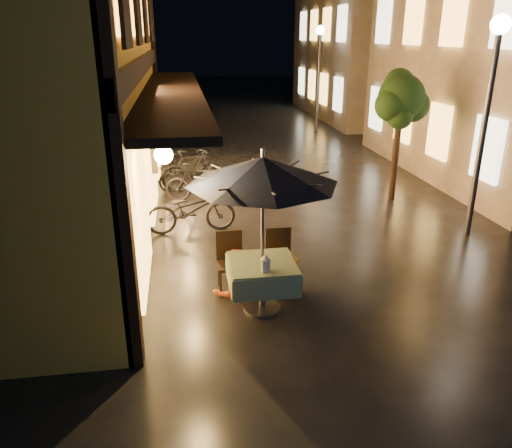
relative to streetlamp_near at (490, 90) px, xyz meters
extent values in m
plane|color=black|center=(-3.00, -2.00, -2.92)|extent=(90.00, 90.00, 0.00)
cube|color=gold|center=(-8.75, 2.00, 0.58)|extent=(4.50, 11.00, 7.00)
cube|color=black|center=(-6.47, 2.00, 0.38)|extent=(0.12, 11.00, 0.35)
cube|color=black|center=(-5.90, 2.00, -0.17)|extent=(1.20, 10.50, 0.12)
cube|color=#F6AE47|center=(-6.44, 3.50, 1.68)|extent=(0.10, 0.90, 1.50)
cube|color=#F6AE47|center=(-6.44, 6.00, 1.68)|extent=(0.10, 0.90, 1.50)
cube|color=#F6AE47|center=(-6.44, -1.50, -1.52)|extent=(0.10, 2.20, 2.40)
cube|color=#F6AE47|center=(-6.44, 2.00, -1.52)|extent=(0.10, 2.20, 2.40)
cube|color=#F6AE47|center=(-6.44, 5.50, -1.52)|extent=(0.10, 2.20, 2.40)
cube|color=#F6AE47|center=(0.95, 1.20, -1.42)|extent=(0.10, 1.00, 1.40)
cube|color=#F6AE47|center=(0.95, 1.20, 1.38)|extent=(0.10, 1.00, 1.40)
cube|color=#F6AE47|center=(0.95, 3.40, -1.42)|extent=(0.10, 1.00, 1.40)
cube|color=#F6AE47|center=(0.95, 3.40, 1.38)|extent=(0.10, 1.00, 1.40)
cube|color=#F6AE47|center=(0.95, 5.60, -1.42)|extent=(0.10, 1.00, 1.40)
cube|color=#F6AE47|center=(0.95, 5.60, 1.38)|extent=(0.10, 1.00, 1.40)
cube|color=#F6AE47|center=(0.95, 7.80, -1.42)|extent=(0.10, 1.00, 1.40)
cube|color=#F6AE47|center=(0.95, 7.80, 1.38)|extent=(0.10, 1.00, 1.40)
cube|color=#BAAE8F|center=(4.50, 16.00, 0.58)|extent=(7.00, 10.00, 7.00)
cube|color=#F6AE47|center=(0.95, 12.20, -1.42)|extent=(0.10, 1.00, 1.40)
cube|color=#F6AE47|center=(0.95, 12.20, 1.38)|extent=(0.10, 1.00, 1.40)
cube|color=#F6AE47|center=(0.95, 14.40, -1.42)|extent=(0.10, 1.00, 1.40)
cube|color=#F6AE47|center=(0.95, 14.40, 1.38)|extent=(0.10, 1.00, 1.40)
cube|color=#F6AE47|center=(0.95, 16.60, -1.42)|extent=(0.10, 1.00, 1.40)
cube|color=#F6AE47|center=(0.95, 16.60, 1.38)|extent=(0.10, 1.00, 1.40)
cube|color=#F6AE47|center=(0.95, 18.80, -1.42)|extent=(0.10, 1.00, 1.40)
cube|color=#F6AE47|center=(0.95, 18.80, 1.38)|extent=(0.10, 1.00, 1.40)
cylinder|color=black|center=(-0.60, 2.50, -1.82)|extent=(0.16, 0.16, 2.20)
sphere|color=black|center=(-0.60, 2.50, -0.42)|extent=(1.10, 1.10, 1.10)
sphere|color=black|center=(-0.25, 2.60, -0.62)|extent=(0.80, 0.80, 0.80)
sphere|color=black|center=(-0.90, 2.35, -0.57)|extent=(0.76, 0.76, 0.76)
sphere|color=black|center=(-0.55, 2.80, -0.12)|extent=(0.70, 0.70, 0.70)
sphere|color=black|center=(-0.70, 2.25, -0.82)|extent=(0.60, 0.60, 0.60)
cylinder|color=#59595E|center=(0.00, 0.00, -0.92)|extent=(0.12, 0.12, 4.00)
sphere|color=#FFE6C5|center=(0.00, 0.00, 1.13)|extent=(0.36, 0.36, 0.36)
cylinder|color=#59595E|center=(0.00, 12.00, -0.92)|extent=(0.12, 0.12, 4.00)
sphere|color=#FFE6C5|center=(0.00, 12.00, 1.13)|extent=(0.36, 0.36, 0.36)
cylinder|color=#59595E|center=(-4.69, -2.34, -2.56)|extent=(0.10, 0.10, 0.72)
cylinder|color=#59595E|center=(-4.69, -2.34, -2.90)|extent=(0.56, 0.56, 0.04)
cube|color=#2A532D|center=(-4.69, -2.34, -2.17)|extent=(0.95, 0.95, 0.06)
cube|color=#2A532D|center=(-4.22, -2.34, -2.33)|extent=(0.04, 0.95, 0.33)
cube|color=#2A532D|center=(-5.17, -2.34, -2.33)|extent=(0.04, 0.95, 0.33)
cube|color=#2A532D|center=(-4.69, -1.86, -2.33)|extent=(0.95, 0.04, 0.33)
cube|color=#2A532D|center=(-4.69, -2.81, -2.33)|extent=(0.95, 0.04, 0.33)
cylinder|color=#59595E|center=(-4.69, -2.34, -1.77)|extent=(0.05, 0.05, 2.30)
cone|color=black|center=(-4.69, -2.34, -0.77)|extent=(2.13, 2.13, 0.38)
cylinder|color=#59595E|center=(-4.69, -2.34, -0.52)|extent=(0.06, 0.06, 0.12)
cube|color=black|center=(-5.09, -1.69, -2.47)|extent=(0.42, 0.42, 0.05)
cube|color=black|center=(-5.09, -1.50, -2.22)|extent=(0.42, 0.04, 0.55)
cylinder|color=black|center=(-5.27, -1.87, -2.70)|extent=(0.04, 0.04, 0.43)
cylinder|color=black|center=(-4.91, -1.87, -2.70)|extent=(0.04, 0.04, 0.43)
cylinder|color=black|center=(-5.27, -1.51, -2.70)|extent=(0.04, 0.04, 0.43)
cylinder|color=black|center=(-4.91, -1.51, -2.70)|extent=(0.04, 0.04, 0.43)
cube|color=black|center=(-4.29, -1.69, -2.47)|extent=(0.42, 0.42, 0.05)
cube|color=black|center=(-4.29, -1.50, -2.22)|extent=(0.42, 0.04, 0.55)
cylinder|color=black|center=(-4.47, -1.87, -2.70)|extent=(0.04, 0.04, 0.43)
cylinder|color=black|center=(-4.11, -1.87, -2.70)|extent=(0.04, 0.04, 0.43)
cylinder|color=black|center=(-4.47, -1.51, -2.70)|extent=(0.04, 0.04, 0.43)
cylinder|color=black|center=(-4.11, -1.51, -2.70)|extent=(0.04, 0.04, 0.43)
cube|color=white|center=(-4.69, -2.63, -2.05)|extent=(0.11, 0.11, 0.18)
cube|color=#FFD88C|center=(-4.69, -2.63, -2.06)|extent=(0.07, 0.07, 0.12)
cone|color=white|center=(-4.69, -2.63, -1.92)|extent=(0.16, 0.16, 0.07)
imported|color=#E25424|center=(-5.04, -1.81, -2.17)|extent=(0.82, 0.69, 1.50)
imported|color=#D37600|center=(-4.28, -1.82, -2.22)|extent=(0.95, 0.62, 1.39)
imported|color=black|center=(-5.64, 1.00, -2.43)|extent=(1.90, 0.80, 0.98)
imported|color=black|center=(-5.41, 2.98, -2.43)|extent=(1.69, 0.74, 0.98)
imported|color=black|center=(-5.62, 3.88, -2.50)|extent=(1.62, 0.70, 0.83)
imported|color=black|center=(-5.51, 4.26, -2.40)|extent=(1.79, 1.01, 1.03)
imported|color=black|center=(-5.77, 5.28, -2.42)|extent=(1.94, 0.77, 1.00)
camera|label=1|loc=(-5.77, -8.83, 0.96)|focal=35.00mm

